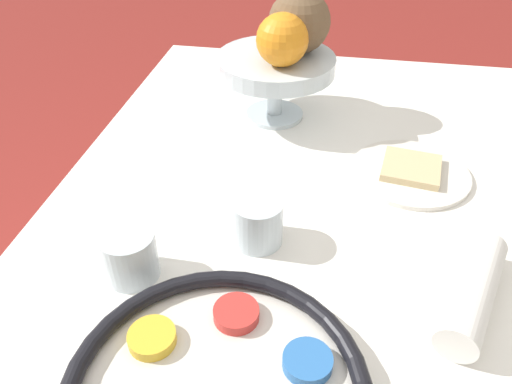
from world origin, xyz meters
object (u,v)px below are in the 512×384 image
object	(u,v)px
coconut	(300,22)
cup_near	(131,255)
fruit_stand	(277,69)
orange_fruit	(283,40)
napkin_roll	(474,292)
cup_mid	(259,222)
bread_plate	(412,172)

from	to	relation	value
coconut	cup_near	size ratio (longest dim) A/B	1.58
fruit_stand	orange_fruit	distance (m)	0.08
orange_fruit	coconut	world-z (taller)	coconut
napkin_roll	cup_near	distance (m)	0.42
orange_fruit	cup_near	bearing A→B (deg)	161.81
napkin_roll	cup_mid	distance (m)	0.28
fruit_stand	orange_fruit	bearing A→B (deg)	-157.56
napkin_roll	cup_mid	size ratio (longest dim) A/B	2.63
orange_fruit	cup_mid	size ratio (longest dim) A/B	1.28
bread_plate	cup_near	distance (m)	0.47
fruit_stand	cup_mid	distance (m)	0.36
coconut	bread_plate	world-z (taller)	coconut
napkin_roll	orange_fruit	bearing A→B (deg)	36.28
bread_plate	cup_mid	distance (m)	0.30
orange_fruit	cup_mid	bearing A→B (deg)	-177.62
fruit_stand	bread_plate	size ratio (longest dim) A/B	1.14
cup_near	cup_mid	world-z (taller)	same
orange_fruit	bread_plate	size ratio (longest dim) A/B	0.47
orange_fruit	napkin_roll	world-z (taller)	orange_fruit
cup_near	bread_plate	bearing A→B (deg)	-51.90
cup_near	cup_mid	size ratio (longest dim) A/B	1.00
orange_fruit	bread_plate	xyz separation A→B (m)	(-0.12, -0.23, -0.16)
orange_fruit	cup_near	size ratio (longest dim) A/B	1.28
coconut	bread_plate	size ratio (longest dim) A/B	0.58
orange_fruit	coconut	xyz separation A→B (m)	(0.06, -0.02, 0.01)
coconut	napkin_roll	world-z (taller)	coconut
napkin_roll	cup_mid	bearing A→B (deg)	75.51
fruit_stand	napkin_roll	xyz separation A→B (m)	(-0.42, -0.30, -0.07)
fruit_stand	napkin_roll	world-z (taller)	fruit_stand
napkin_roll	cup_near	world-z (taller)	cup_near
fruit_stand	cup_near	xyz separation A→B (m)	(-0.45, 0.12, -0.07)
bread_plate	napkin_roll	distance (m)	0.27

